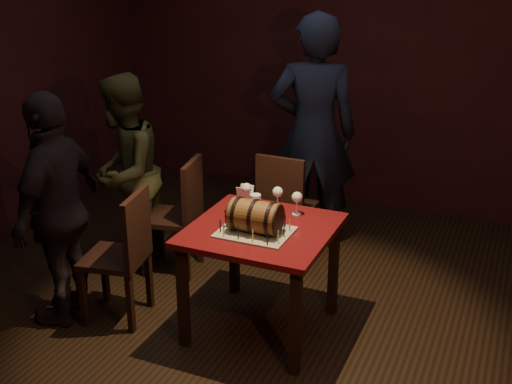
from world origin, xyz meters
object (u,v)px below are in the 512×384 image
at_px(wine_glass_right, 297,198).
at_px(pint_of_ale, 256,205).
at_px(chair_left_front, 125,250).
at_px(pub_table, 262,243).
at_px(wine_glass_left, 246,189).
at_px(wine_glass_mid, 278,193).
at_px(person_left_front, 58,210).
at_px(chair_left_rear, 181,210).
at_px(barrel_cake, 255,216).
at_px(person_back, 313,134).
at_px(person_left_rear, 124,173).
at_px(chair_back, 284,202).

bearing_deg(wine_glass_right, pint_of_ale, -152.66).
bearing_deg(chair_left_front, pub_table, 15.09).
xyz_separation_m(wine_glass_left, wine_glass_mid, (0.22, 0.02, -0.00)).
bearing_deg(person_left_front, chair_left_rear, 147.96).
distance_m(barrel_cake, pint_of_ale, 0.29).
bearing_deg(person_back, chair_left_front, 46.46).
height_order(chair_left_front, person_back, person_back).
distance_m(wine_glass_mid, person_left_rear, 1.35).
distance_m(wine_glass_mid, chair_back, 0.77).
xyz_separation_m(wine_glass_mid, wine_glass_right, (0.16, -0.04, 0.00)).
bearing_deg(person_left_rear, person_back, 113.53).
bearing_deg(chair_back, person_left_front, -128.41).
bearing_deg(pub_table, person_left_front, -163.83).
bearing_deg(person_back, pint_of_ale, 72.37).
bearing_deg(chair_left_front, chair_left_rear, 90.14).
relative_size(wine_glass_mid, person_back, 0.08).
distance_m(person_left_rear, person_left_front, 0.85).
bearing_deg(wine_glass_mid, chair_left_rear, 167.64).
height_order(pint_of_ale, chair_left_front, chair_left_front).
height_order(barrel_cake, pint_of_ale, barrel_cake).
relative_size(barrel_cake, person_left_front, 0.23).
bearing_deg(person_left_front, pint_of_ale, 106.51).
relative_size(pint_of_ale, chair_back, 0.16).
height_order(barrel_cake, person_back, person_back).
relative_size(wine_glass_right, chair_left_rear, 0.17).
bearing_deg(barrel_cake, chair_left_rear, 145.34).
distance_m(wine_glass_left, wine_glass_right, 0.38).
xyz_separation_m(chair_left_rear, chair_left_front, (0.00, -0.77, 0.00)).
relative_size(wine_glass_left, person_left_front, 0.10).
distance_m(barrel_cake, person_left_front, 1.34).
relative_size(pub_table, person_left_front, 0.56).
height_order(wine_glass_left, chair_left_front, chair_left_front).
bearing_deg(person_left_front, person_back, 138.97).
relative_size(wine_glass_mid, pint_of_ale, 1.07).
bearing_deg(wine_glass_mid, person_left_front, -151.13).
distance_m(chair_back, person_left_front, 1.77).
relative_size(pub_table, person_left_rear, 0.58).
bearing_deg(pub_table, chair_left_front, -164.91).
height_order(chair_left_front, person_left_rear, person_left_rear).
distance_m(wine_glass_mid, wine_glass_right, 0.16).
bearing_deg(wine_glass_mid, pub_table, -86.03).
bearing_deg(person_left_front, wine_glass_left, 115.13).
height_order(wine_glass_right, person_left_rear, person_left_rear).
distance_m(wine_glass_left, person_back, 1.11).
distance_m(pub_table, person_back, 1.46).
height_order(barrel_cake, wine_glass_left, barrel_cake).
bearing_deg(chair_back, pint_of_ale, -82.48).
relative_size(pub_table, pint_of_ale, 6.00).
xyz_separation_m(person_left_rear, person_left_front, (0.06, -0.84, 0.02)).
xyz_separation_m(pub_table, chair_left_front, (-0.90, -0.24, -0.12)).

